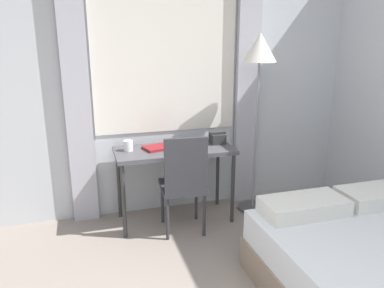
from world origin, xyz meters
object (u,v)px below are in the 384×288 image
object	(u,v)px
desk_chair	(184,180)
mug	(128,146)
telephone	(217,138)
book	(159,147)
desk	(175,156)
standing_lamp	(259,65)

from	to	relation	value
desk_chair	mug	bearing A→B (deg)	147.48
desk_chair	mug	distance (m)	0.62
telephone	book	xyz separation A→B (m)	(-0.60, -0.01, -0.04)
desk	mug	xyz separation A→B (m)	(-0.43, 0.05, 0.12)
book	desk	bearing A→B (deg)	-15.74
book	mug	size ratio (longest dim) A/B	3.21
desk	standing_lamp	xyz separation A→B (m)	(0.85, -0.01, 0.84)
desk	telephone	xyz separation A→B (m)	(0.46, 0.06, 0.13)
standing_lamp	desk	bearing A→B (deg)	179.51
desk	standing_lamp	world-z (taller)	standing_lamp
book	mug	xyz separation A→B (m)	(-0.29, 0.01, 0.04)
mug	standing_lamp	bearing A→B (deg)	-2.61
standing_lamp	desk_chair	bearing A→B (deg)	-161.56
desk_chair	telephone	size ratio (longest dim) A/B	5.90
desk_chair	mug	size ratio (longest dim) A/B	9.61
standing_lamp	book	bearing A→B (deg)	177.23
desk	book	size ratio (longest dim) A/B	3.57
telephone	desk	bearing A→B (deg)	-173.06
telephone	standing_lamp	bearing A→B (deg)	-9.11
desk	desk_chair	size ratio (longest dim) A/B	1.19
desk	standing_lamp	bearing A→B (deg)	-0.49
desk	telephone	bearing A→B (deg)	6.94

